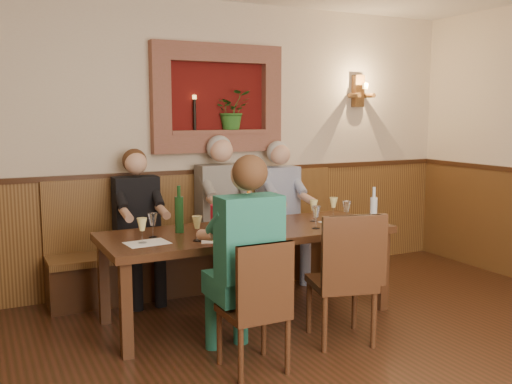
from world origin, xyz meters
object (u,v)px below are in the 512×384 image
dining_table (248,238)px  person_bench_mid (224,225)px  chair_near_right (341,304)px  bench (207,254)px  spittoon_bucket (224,220)px  person_chair_front (243,277)px  water_bottle (374,211)px  wine_bottle_green_a (249,210)px  person_bench_left (140,239)px  wine_bottle_green_b (179,213)px  person_bench_right (282,223)px  chair_near_left (254,333)px

dining_table → person_bench_mid: person_bench_mid is taller
dining_table → chair_near_right: bearing=-63.5°
bench → spittoon_bucket: size_ratio=12.39×
person_chair_front → water_bottle: 1.50m
spittoon_bucket → chair_near_right: bearing=-45.7°
wine_bottle_green_a → water_bottle: size_ratio=1.12×
dining_table → water_bottle: (1.01, -0.37, 0.21)m
person_bench_left → wine_bottle_green_a: 1.13m
chair_near_right → person_chair_front: bearing=-166.6°
dining_table → spittoon_bucket: size_ratio=9.91×
person_chair_front → wine_bottle_green_b: size_ratio=3.77×
person_bench_left → person_bench_right: (1.49, -0.00, 0.02)m
chair_near_left → wine_bottle_green_a: 1.23m
wine_bottle_green_b → chair_near_left: bearing=-82.4°
wine_bottle_green_a → person_bench_mid: bearing=81.2°
person_bench_left → wine_bottle_green_a: person_bench_left is taller
spittoon_bucket → wine_bottle_green_b: 0.38m
person_bench_right → wine_bottle_green_b: bearing=-152.2°
spittoon_bucket → wine_bottle_green_a: bearing=26.1°
wine_bottle_green_b → water_bottle: bearing=-17.8°
chair_near_right → person_bench_right: 1.70m
chair_near_right → person_bench_left: (-1.09, 1.63, 0.28)m
dining_table → spittoon_bucket: 0.35m
dining_table → bench: size_ratio=0.80×
chair_near_right → chair_near_left: bearing=-155.1°
dining_table → spittoon_bucket: (-0.27, -0.12, 0.20)m
bench → person_bench_left: 0.74m
person_bench_left → person_bench_right: person_bench_right is taller
wine_bottle_green_a → chair_near_right: bearing=-65.2°
person_bench_right → wine_bottle_green_b: 1.55m
dining_table → person_bench_mid: size_ratio=1.61×
person_bench_right → water_bottle: bearing=-79.9°
chair_near_right → person_bench_left: 1.98m
person_bench_mid → person_chair_front: 1.70m
person_chair_front → bench: bearing=76.7°
dining_table → wine_bottle_green_a: (0.02, 0.02, 0.23)m
dining_table → bench: 1.01m
person_chair_front → spittoon_bucket: bearing=77.9°
bench → wine_bottle_green_a: (0.02, -0.92, 0.58)m
chair_near_right → water_bottle: 0.95m
bench → person_bench_left: size_ratio=2.16×
person_chair_front → water_bottle: bearing=16.2°
chair_near_right → wine_bottle_green_a: wine_bottle_green_a is taller
bench → wine_bottle_green_a: size_ratio=7.92×
wine_bottle_green_b → spittoon_bucket: bearing=-41.0°
wine_bottle_green_b → chair_near_right: bearing=-44.3°
person_bench_left → person_chair_front: person_chair_front is taller
chair_near_left → wine_bottle_green_b: (-0.14, 1.07, 0.64)m
person_chair_front → water_bottle: person_chair_front is taller
person_bench_left → person_bench_right: 1.49m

